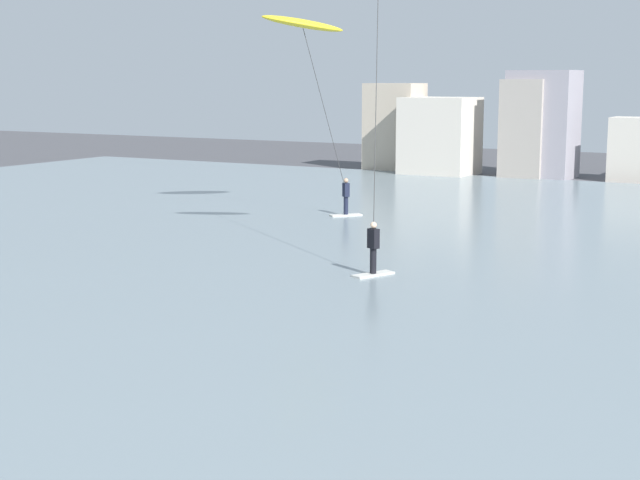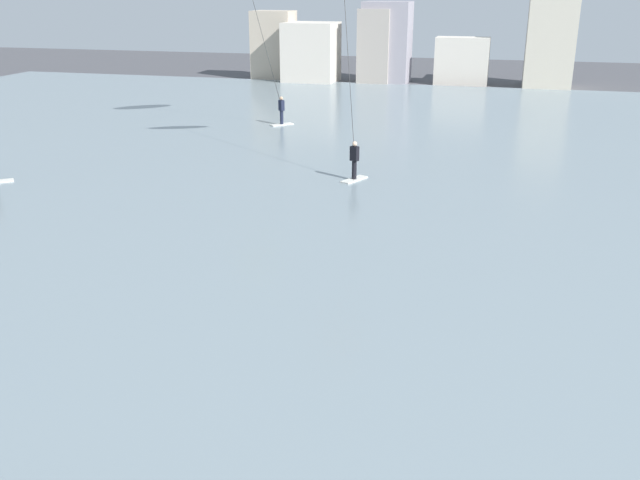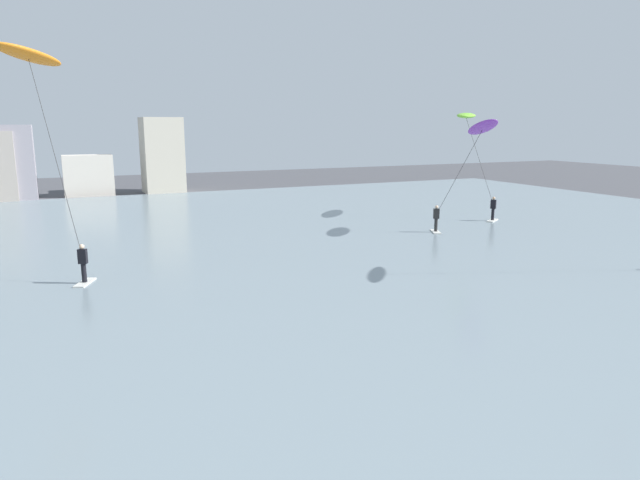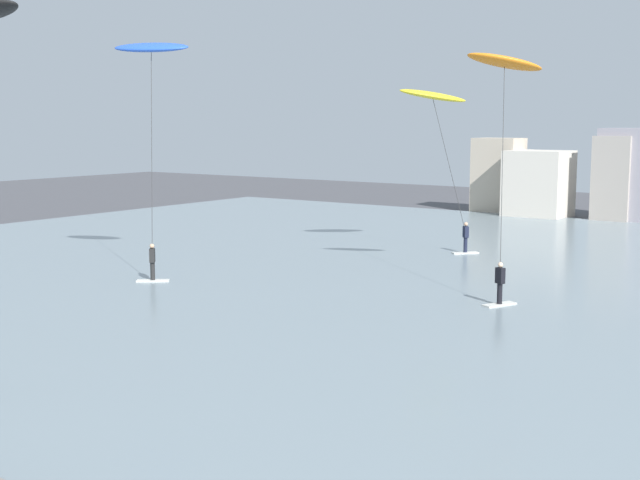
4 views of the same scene
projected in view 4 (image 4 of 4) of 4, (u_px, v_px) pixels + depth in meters
name	position (u px, v px, depth m)	size (l,w,h in m)	color
water_bay	(639.00, 298.00, 33.82)	(84.00, 52.00, 0.10)	gray
kitesurfer_yellow	(435.00, 107.00, 43.65)	(3.62, 3.78, 8.71)	silver
kitesurfer_orange	(504.00, 84.00, 33.98)	(3.34, 4.97, 9.84)	silver
kitesurfer_blue	(151.00, 64.00, 37.75)	(3.92, 3.37, 10.50)	silver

